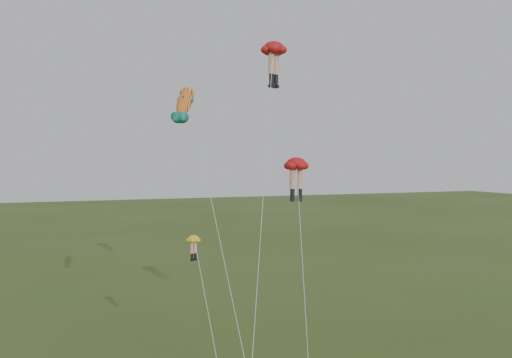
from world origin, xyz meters
name	(u,v)px	position (x,y,z in m)	size (l,w,h in m)	color
legs_kite_red_high	(273,54)	(3.81, 6.98, 19.10)	(6.26, 9.86, 19.95)	red
legs_kite_red_mid	(296,169)	(4.83, 5.71, 11.81)	(4.17, 9.39, 12.56)	red
legs_kite_yellow	(196,251)	(-2.28, 3.56, 7.38)	(1.17, 8.70, 8.22)	yellow
fish_kite	(185,104)	(-2.50, 4.97, 15.55)	(2.73, 9.07, 16.85)	yellow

